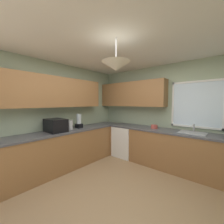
# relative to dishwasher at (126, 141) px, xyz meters

# --- Properties ---
(ground_plane) EXTENTS (8.80, 8.80, 0.00)m
(ground_plane) POSITION_rel_dishwasher_xyz_m (0.97, -1.66, -0.43)
(ground_plane) COLOR #997A56
(room_shell) EXTENTS (4.00, 4.12, 2.59)m
(room_shell) POSITION_rel_dishwasher_xyz_m (0.59, -1.16, 1.31)
(room_shell) COLOR #9EAD8E
(room_shell) RESTS_ON ground_plane
(counter_run_left) EXTENTS (0.65, 3.73, 0.90)m
(counter_run_left) POSITION_rel_dishwasher_xyz_m (-0.66, -1.66, 0.02)
(counter_run_left) COLOR olive
(counter_run_left) RESTS_ON ground_plane
(counter_run_back) EXTENTS (3.09, 0.65, 0.90)m
(counter_run_back) POSITION_rel_dishwasher_xyz_m (1.18, 0.03, 0.02)
(counter_run_back) COLOR olive
(counter_run_back) RESTS_ON ground_plane
(dishwasher) EXTENTS (0.60, 0.60, 0.86)m
(dishwasher) POSITION_rel_dishwasher_xyz_m (0.00, 0.00, 0.00)
(dishwasher) COLOR white
(dishwasher) RESTS_ON ground_plane
(microwave) EXTENTS (0.48, 0.36, 0.29)m
(microwave) POSITION_rel_dishwasher_xyz_m (-0.66, -1.79, 0.62)
(microwave) COLOR black
(microwave) RESTS_ON counter_run_left
(kettle) EXTENTS (0.14, 0.14, 0.23)m
(kettle) POSITION_rel_dishwasher_xyz_m (-0.64, -1.44, 0.59)
(kettle) COLOR #B7B7BC
(kettle) RESTS_ON counter_run_left
(sink_assembly) EXTENTS (0.52, 0.40, 0.19)m
(sink_assembly) POSITION_rel_dishwasher_xyz_m (1.72, 0.04, 0.49)
(sink_assembly) COLOR #9EA0A5
(sink_assembly) RESTS_ON counter_run_back
(bowl) EXTENTS (0.16, 0.16, 0.09)m
(bowl) POSITION_rel_dishwasher_xyz_m (0.86, 0.03, 0.52)
(bowl) COLOR #B74C42
(bowl) RESTS_ON counter_run_back
(blender_appliance) EXTENTS (0.15, 0.15, 0.36)m
(blender_appliance) POSITION_rel_dishwasher_xyz_m (-0.66, -1.16, 0.64)
(blender_appliance) COLOR black
(blender_appliance) RESTS_ON counter_run_left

